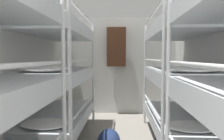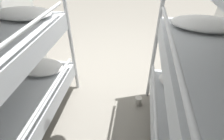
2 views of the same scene
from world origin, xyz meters
name	(u,v)px [view 1 (image 1 of 2)]	position (x,y,z in m)	size (l,w,h in m)	color
wall_back	(119,66)	(0.00, 5.19, 1.15)	(2.75, 0.06, 2.29)	silver
bunk_stack_left_far	(60,75)	(-0.92, 3.50, 1.08)	(0.81, 1.87, 2.03)	silver
bunk_stack_right_far	(177,75)	(0.92, 3.50, 1.08)	(0.81, 1.87, 2.03)	silver
hanging_coat	(116,47)	(-0.07, 5.04, 1.59)	(0.44, 0.12, 0.90)	#472819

